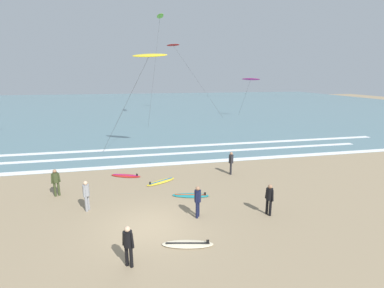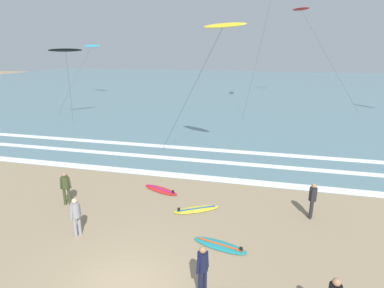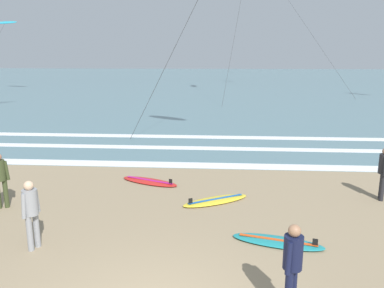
# 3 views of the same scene
# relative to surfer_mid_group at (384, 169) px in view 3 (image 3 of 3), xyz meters

# --- Properties ---
(ocean_surface) EXTENTS (140.00, 90.00, 0.01)m
(ocean_surface) POSITION_rel_surfer_mid_group_xyz_m (-5.95, 47.78, -0.95)
(ocean_surface) COLOR slate
(ocean_surface) RESTS_ON ground
(wave_foam_shoreline) EXTENTS (54.91, 0.78, 0.01)m
(wave_foam_shoreline) POSITION_rel_surfer_mid_group_xyz_m (-5.60, 3.18, -0.94)
(wave_foam_shoreline) COLOR white
(wave_foam_shoreline) RESTS_ON ocean_surface
(wave_foam_mid_break) EXTENTS (39.69, 0.65, 0.01)m
(wave_foam_mid_break) POSITION_rel_surfer_mid_group_xyz_m (-4.84, 5.96, -0.94)
(wave_foam_mid_break) COLOR white
(wave_foam_mid_break) RESTS_ON ocean_surface
(wave_foam_outer_break) EXTENTS (47.36, 0.74, 0.01)m
(wave_foam_outer_break) POSITION_rel_surfer_mid_group_xyz_m (-4.37, 8.39, -0.94)
(wave_foam_outer_break) COLOR white
(wave_foam_outer_break) RESTS_ON ocean_surface
(surfer_mid_group) EXTENTS (0.32, 0.51, 1.60)m
(surfer_mid_group) POSITION_rel_surfer_mid_group_xyz_m (0.00, 0.00, 0.00)
(surfer_mid_group) COLOR #232328
(surfer_mid_group) RESTS_ON ground
(surfer_right_near) EXTENTS (0.34, 0.48, 1.60)m
(surfer_right_near) POSITION_rel_surfer_mid_group_xyz_m (-3.63, -5.44, 0.00)
(surfer_right_near) COLOR #141938
(surfer_right_near) RESTS_ON ground
(surfer_foreground_main) EXTENTS (0.32, 0.51, 1.60)m
(surfer_foreground_main) POSITION_rel_surfer_mid_group_xyz_m (-8.97, -3.63, 0.00)
(surfer_foreground_main) COLOR gray
(surfer_foreground_main) RESTS_ON ground
(surfer_left_far) EXTENTS (0.49, 0.32, 1.60)m
(surfer_left_far) POSITION_rel_surfer_mid_group_xyz_m (-10.95, -1.41, 0.00)
(surfer_left_far) COLOR #384223
(surfer_left_far) RESTS_ON ground
(surfboard_left_pile) EXTENTS (2.12, 1.56, 0.25)m
(surfboard_left_pile) POSITION_rel_surfer_mid_group_xyz_m (-4.94, -0.55, -0.91)
(surfboard_left_pile) COLOR yellow
(surfboard_left_pile) RESTS_ON ground
(surfboard_foreground_flat) EXTENTS (2.18, 1.11, 0.25)m
(surfboard_foreground_flat) POSITION_rel_surfer_mid_group_xyz_m (-3.47, -3.01, -0.91)
(surfboard_foreground_flat) COLOR teal
(surfboard_foreground_flat) RESTS_ON ground
(surfboard_right_spare) EXTENTS (2.17, 1.36, 0.25)m
(surfboard_right_spare) POSITION_rel_surfer_mid_group_xyz_m (-7.18, 1.04, -0.91)
(surfboard_right_spare) COLOR red
(surfboard_right_spare) RESTS_ON ground
(kite_cyan_low_near) EXTENTS (4.52, 14.07, 7.60)m
(kite_cyan_low_near) POSITION_rel_surfer_mid_group_xyz_m (-27.80, 30.45, 6.37)
(kite_cyan_low_near) COLOR #23A8C6
(kite_cyan_low_near) RESTS_ON ground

